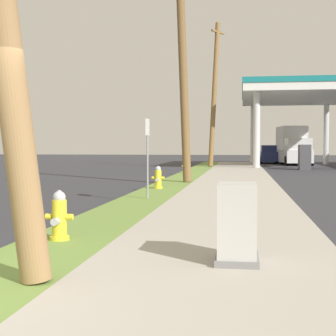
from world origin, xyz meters
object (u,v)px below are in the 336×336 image
at_px(utility_pole_midground, 183,73).
at_px(truck_white_at_forecourt, 293,146).
at_px(fire_hydrant_third, 186,167).
at_px(fire_hydrant_nearest, 59,218).
at_px(car_navy_by_near_pump, 270,155).
at_px(fire_hydrant_second, 158,179).
at_px(utility_pole_background, 214,93).
at_px(street_sign_post, 147,142).
at_px(utility_cabinet, 237,226).

bearing_deg(utility_pole_midground, truck_white_at_forecourt, 74.22).
bearing_deg(truck_white_at_forecourt, fire_hydrant_third, -113.20).
distance_m(fire_hydrant_third, truck_white_at_forecourt, 17.66).
distance_m(fire_hydrant_nearest, car_navy_by_near_pump, 38.28).
height_order(fire_hydrant_second, car_navy_by_near_pump, car_navy_by_near_pump).
bearing_deg(truck_white_at_forecourt, fire_hydrant_second, -104.87).
distance_m(utility_pole_background, street_sign_post, 21.35).
bearing_deg(utility_pole_background, utility_pole_midground, -91.55).
xyz_separation_m(utility_pole_background, car_navy_by_near_pump, (4.35, 10.88, -4.36)).
xyz_separation_m(fire_hydrant_nearest, fire_hydrant_second, (-0.04, 9.17, 0.00)).
bearing_deg(utility_pole_midground, fire_hydrant_second, -98.21).
bearing_deg(fire_hydrant_second, fire_hydrant_nearest, -89.77).
bearing_deg(fire_hydrant_second, street_sign_post, -85.55).
bearing_deg(car_navy_by_near_pump, utility_pole_background, -111.77).
height_order(fire_hydrant_nearest, utility_cabinet, utility_cabinet).
bearing_deg(fire_hydrant_second, car_navy_by_near_pump, 79.75).
xyz_separation_m(utility_cabinet, truck_white_at_forecourt, (4.13, 35.91, 0.93)).
bearing_deg(utility_pole_background, truck_white_at_forecourt, 52.61).
bearing_deg(fire_hydrant_nearest, car_navy_by_near_pump, 82.25).
xyz_separation_m(utility_pole_midground, truck_white_at_forecourt, (6.36, 22.49, -2.85)).
relative_size(fire_hydrant_nearest, fire_hydrant_third, 1.00).
bearing_deg(street_sign_post, fire_hydrant_nearest, -92.01).
xyz_separation_m(fire_hydrant_third, street_sign_post, (0.38, -12.65, 1.19)).
bearing_deg(utility_cabinet, fire_hydrant_third, 98.11).
bearing_deg(fire_hydrant_third, utility_cabinet, -81.89).
bearing_deg(fire_hydrant_second, utility_cabinet, -75.31).
bearing_deg(street_sign_post, utility_pole_midground, 88.09).
relative_size(utility_pole_background, truck_white_at_forecourt, 1.49).
bearing_deg(truck_white_at_forecourt, street_sign_post, -102.82).
height_order(utility_pole_background, car_navy_by_near_pump, utility_pole_background).
bearing_deg(fire_hydrant_nearest, truck_white_at_forecourt, 78.99).
height_order(fire_hydrant_nearest, fire_hydrant_third, same).
distance_m(fire_hydrant_nearest, fire_hydrant_second, 9.17).
distance_m(fire_hydrant_third, street_sign_post, 12.72).
relative_size(fire_hydrant_nearest, utility_cabinet, 0.78).
xyz_separation_m(fire_hydrant_nearest, utility_pole_background, (0.82, 27.05, 4.63)).
height_order(fire_hydrant_nearest, truck_white_at_forecourt, truck_white_at_forecourt).
xyz_separation_m(fire_hydrant_second, truck_white_at_forecourt, (6.82, 25.67, 1.04)).
height_order(fire_hydrant_second, street_sign_post, street_sign_post).
height_order(car_navy_by_near_pump, truck_white_at_forecourt, truck_white_at_forecourt).
xyz_separation_m(fire_hydrant_nearest, fire_hydrant_third, (-0.17, 18.65, 0.00)).
bearing_deg(utility_cabinet, utility_pole_midground, 99.41).
distance_m(utility_pole_background, car_navy_by_near_pump, 12.50).
height_order(street_sign_post, truck_white_at_forecourt, truck_white_at_forecourt).
distance_m(utility_pole_background, utility_cabinet, 28.53).
bearing_deg(utility_pole_background, fire_hydrant_second, -92.74).
distance_m(fire_hydrant_second, car_navy_by_near_pump, 29.23).
xyz_separation_m(utility_pole_background, truck_white_at_forecourt, (5.96, 7.80, -3.59)).
bearing_deg(fire_hydrant_third, utility_pole_background, 83.32).
distance_m(fire_hydrant_nearest, utility_pole_background, 27.46).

